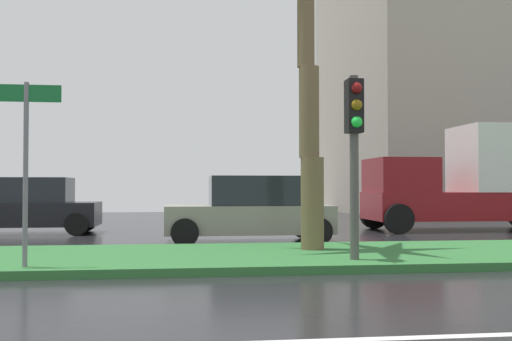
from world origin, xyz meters
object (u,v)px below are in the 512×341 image
box_truck_lead (466,183)px  traffic_signal_median_right (354,133)px  car_in_traffic_third (250,210)px  car_in_traffic_second (28,207)px  street_name_sign (26,148)px

box_truck_lead → traffic_signal_median_right: bearing=52.7°
traffic_signal_median_right → car_in_traffic_third: size_ratio=0.76×
box_truck_lead → car_in_traffic_second: bearing=-1.2°
traffic_signal_median_right → car_in_traffic_third: bearing=104.3°
street_name_sign → box_truck_lead: box_truck_lead is taller
car_in_traffic_second → box_truck_lead: size_ratio=0.67×
traffic_signal_median_right → car_in_traffic_second: size_ratio=0.76×
car_in_traffic_third → car_in_traffic_second: bearing=-28.6°
traffic_signal_median_right → street_name_sign: 5.59m
car_in_traffic_second → car_in_traffic_third: size_ratio=1.00×
car_in_traffic_second → traffic_signal_median_right: bearing=132.1°
street_name_sign → car_in_traffic_third: bearing=50.9°
car_in_traffic_third → traffic_signal_median_right: bearing=104.3°
street_name_sign → car_in_traffic_second: (-2.16, 8.80, -1.25)m
street_name_sign → box_truck_lead: size_ratio=0.47×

